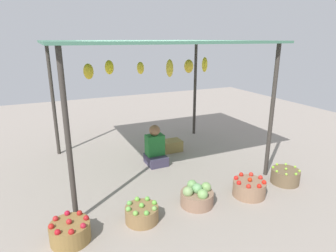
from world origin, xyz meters
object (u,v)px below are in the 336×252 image
at_px(basket_green_apples, 142,213).
at_px(basket_red_tomatoes, 249,188).
at_px(basket_red_apples, 70,232).
at_px(basket_cabbages, 197,196).
at_px(vendor_person, 155,149).
at_px(wooden_crate_near_vendor, 172,146).
at_px(basket_limes, 285,176).

relative_size(basket_green_apples, basket_red_tomatoes, 0.89).
bearing_deg(basket_red_apples, basket_red_tomatoes, -1.26).
relative_size(basket_cabbages, basket_red_tomatoes, 0.96).
bearing_deg(vendor_person, basket_green_apples, -117.86).
xyz_separation_m(basket_cabbages, wooden_crate_near_vendor, (0.58, 2.08, -0.02)).
bearing_deg(basket_red_apples, vendor_person, 42.90).
height_order(basket_cabbages, basket_red_tomatoes, basket_cabbages).
height_order(basket_red_tomatoes, wooden_crate_near_vendor, basket_red_tomatoes).
bearing_deg(vendor_person, basket_red_apples, -137.10).
xyz_separation_m(basket_red_tomatoes, wooden_crate_near_vendor, (-0.29, 2.19, -0.01)).
xyz_separation_m(basket_red_tomatoes, basket_limes, (0.83, 0.07, -0.01)).
distance_m(basket_cabbages, basket_red_tomatoes, 0.88).
distance_m(basket_red_tomatoes, basket_limes, 0.83).
bearing_deg(vendor_person, basket_limes, -44.19).
relative_size(basket_cabbages, wooden_crate_near_vendor, 1.17).
distance_m(vendor_person, basket_cabbages, 1.62).
height_order(basket_red_apples, basket_red_tomatoes, basket_red_tomatoes).
height_order(basket_cabbages, wooden_crate_near_vendor, basket_cabbages).
xyz_separation_m(vendor_person, basket_red_tomatoes, (0.87, -1.72, -0.17)).
distance_m(vendor_person, basket_red_apples, 2.45).
distance_m(basket_cabbages, wooden_crate_near_vendor, 2.16).
bearing_deg(wooden_crate_near_vendor, vendor_person, -140.76).
distance_m(basket_green_apples, basket_limes, 2.57).
xyz_separation_m(basket_red_apples, wooden_crate_near_vendor, (2.36, 2.13, -0.01)).
height_order(vendor_person, basket_cabbages, vendor_person).
bearing_deg(wooden_crate_near_vendor, basket_cabbages, -105.54).
xyz_separation_m(vendor_person, basket_green_apples, (-0.87, -1.65, -0.19)).
bearing_deg(basket_red_apples, basket_green_apples, 0.82).
distance_m(vendor_person, basket_limes, 2.37).
height_order(basket_green_apples, basket_cabbages, basket_cabbages).
height_order(basket_green_apples, basket_limes, basket_limes).
bearing_deg(basket_red_tomatoes, vendor_person, 116.76).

